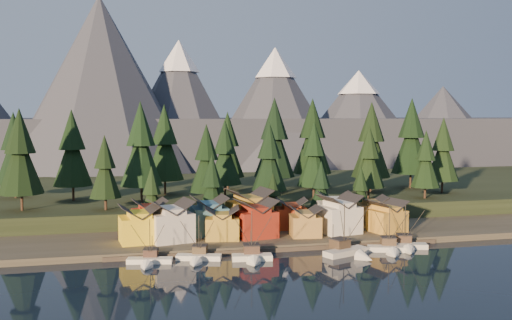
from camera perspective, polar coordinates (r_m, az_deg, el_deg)
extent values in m
plane|color=black|center=(120.56, 4.36, -10.77)|extent=(500.00, 500.00, 0.00)
cube|color=#373428|center=(157.97, -0.06, -6.81)|extent=(400.00, 50.00, 1.50)
cube|color=black|center=(205.92, -3.24, -3.53)|extent=(420.00, 100.00, 6.00)
cube|color=#483E33|center=(135.77, 2.23, -8.80)|extent=(80.00, 4.00, 1.00)
cube|color=#404352|center=(353.00, -7.49, 1.73)|extent=(560.00, 160.00, 30.00)
cone|color=#404352|center=(291.29, -15.25, 6.94)|extent=(100.00, 100.00, 90.00)
cone|color=#404352|center=(310.34, -7.67, 5.24)|extent=(80.00, 80.00, 72.00)
cone|color=white|center=(311.93, -7.72, 10.27)|extent=(22.40, 22.40, 17.28)
cone|color=#404352|center=(307.52, 1.91, 4.91)|extent=(84.00, 84.00, 68.00)
cone|color=white|center=(308.80, 1.92, 9.71)|extent=(23.52, 23.52, 16.32)
cone|color=#404352|center=(340.86, 10.17, 3.96)|extent=(92.00, 92.00, 58.00)
cone|color=white|center=(341.40, 10.23, 7.66)|extent=(25.76, 25.76, 13.92)
cone|color=#404352|center=(375.68, 18.12, 3.24)|extent=(88.00, 88.00, 50.00)
cube|color=white|center=(126.56, -10.58, -9.94)|extent=(10.01, 4.65, 1.48)
cone|color=white|center=(121.50, -10.97, -10.56)|extent=(3.38, 3.79, 2.77)
cube|color=black|center=(126.70, -10.58, -10.18)|extent=(10.25, 4.74, 0.32)
cube|color=#493127|center=(127.91, -10.47, -9.12)|extent=(3.45, 3.31, 1.66)
cube|color=#262323|center=(127.69, -10.47, -8.72)|extent=(3.67, 3.53, 0.18)
cylinder|color=black|center=(126.01, -10.57, -7.74)|extent=(0.17, 0.17, 8.32)
cylinder|color=black|center=(129.54, -10.34, -8.36)|extent=(0.13, 0.13, 4.07)
cube|color=white|center=(127.77, -5.75, -9.74)|extent=(10.27, 5.53, 1.53)
cone|color=white|center=(122.60, -6.14, -10.36)|extent=(3.70, 4.04, 2.87)
cube|color=black|center=(127.91, -5.75, -9.99)|extent=(10.51, 5.64, 0.34)
cube|color=brown|center=(129.15, -5.63, -8.91)|extent=(3.75, 3.62, 1.72)
cube|color=#262323|center=(128.93, -5.64, -8.49)|extent=(3.98, 3.85, 0.19)
cylinder|color=black|center=(127.21, -5.73, -7.48)|extent=(0.17, 0.17, 8.62)
cylinder|color=black|center=(130.82, -5.50, -8.13)|extent=(0.13, 0.13, 4.21)
cube|color=white|center=(126.88, -0.39, -9.80)|extent=(9.12, 4.35, 1.70)
cone|color=white|center=(122.24, -0.19, -10.36)|extent=(3.57, 3.40, 3.20)
cube|color=black|center=(127.04, -0.39, -10.08)|extent=(9.34, 4.43, 0.37)
cube|color=#4E3729|center=(128.03, -0.46, -8.91)|extent=(3.81, 3.63, 1.92)
cube|color=#262323|center=(127.79, -0.46, -8.45)|extent=(4.05, 3.87, 0.21)
cylinder|color=black|center=(126.14, -0.42, -7.28)|extent=(0.19, 0.19, 9.59)
cylinder|color=black|center=(129.46, -0.53, -8.08)|extent=(0.15, 0.15, 4.69)
cube|color=beige|center=(133.03, 9.00, -9.17)|extent=(11.72, 7.39, 1.84)
cone|color=beige|center=(128.81, 10.93, -9.65)|extent=(4.63, 4.85, 3.45)
cube|color=black|center=(133.19, 8.99, -9.46)|extent=(11.99, 7.55, 0.40)
cube|color=#473726|center=(134.06, 8.39, -8.28)|extent=(4.70, 4.57, 2.07)
cube|color=#262323|center=(133.81, 8.39, -7.80)|extent=(5.00, 4.87, 0.23)
cylinder|color=black|center=(132.22, 8.82, -6.58)|extent=(0.21, 0.21, 10.34)
cylinder|color=black|center=(135.38, 7.71, -7.45)|extent=(0.16, 0.16, 5.06)
cube|color=silver|center=(138.38, 13.21, -8.72)|extent=(10.37, 5.70, 1.64)
cone|color=silver|center=(133.19, 13.63, -9.25)|extent=(3.90, 4.10, 3.08)
cube|color=black|center=(138.52, 13.20, -8.97)|extent=(10.62, 5.82, 0.36)
cube|color=brown|center=(139.77, 13.09, -7.92)|extent=(4.01, 3.87, 1.85)
cube|color=#262323|center=(139.56, 13.09, -7.50)|extent=(4.27, 4.13, 0.21)
cylinder|color=black|center=(137.85, 13.20, -6.48)|extent=(0.19, 0.19, 9.25)
cylinder|color=black|center=(141.45, 12.95, -7.17)|extent=(0.14, 0.14, 4.52)
cube|color=beige|center=(142.30, 14.69, -8.38)|extent=(10.67, 5.95, 1.63)
cone|color=beige|center=(136.93, 15.13, -8.90)|extent=(3.95, 4.24, 3.05)
cube|color=black|center=(142.44, 14.69, -8.62)|extent=(10.93, 6.08, 0.36)
cube|color=#4A3627|center=(143.76, 14.57, -7.61)|extent=(4.01, 3.88, 1.83)
cube|color=#262323|center=(143.55, 14.58, -7.21)|extent=(4.27, 4.13, 0.20)
cylinder|color=black|center=(141.82, 14.69, -6.22)|extent=(0.18, 0.18, 9.15)
cylinder|color=black|center=(145.52, 14.43, -6.89)|extent=(0.14, 0.14, 4.47)
cube|color=yellow|center=(139.15, -11.58, -6.84)|extent=(9.86, 8.88, 6.18)
cube|color=yellow|center=(138.48, -11.60, -5.33)|extent=(5.83, 8.24, 1.26)
cube|color=beige|center=(139.30, -8.49, -6.63)|extent=(11.13, 10.32, 6.89)
cube|color=beige|center=(138.58, -8.51, -4.97)|extent=(6.90, 9.24, 1.34)
cube|color=#A8862B|center=(140.74, -3.39, -6.78)|extent=(9.27, 8.83, 5.40)
cube|color=#A8862B|center=(140.14, -3.40, -5.48)|extent=(5.65, 8.06, 1.14)
cube|color=maroon|center=(142.50, -0.05, -6.41)|extent=(10.54, 9.66, 6.52)
cube|color=maroon|center=(141.82, -0.05, -4.86)|extent=(6.41, 8.76, 1.30)
cube|color=#A47A3A|center=(144.19, 4.93, -6.57)|extent=(8.05, 8.05, 5.16)
cube|color=#A47A3A|center=(143.63, 4.94, -5.37)|extent=(4.81, 7.51, 1.01)
cube|color=silver|center=(148.62, 8.31, -5.92)|extent=(10.84, 9.70, 6.92)
cube|color=silver|center=(147.94, 8.33, -4.36)|extent=(6.67, 8.66, 1.32)
cube|color=#BA8930|center=(152.58, 12.97, -5.96)|extent=(9.70, 8.94, 5.66)
cube|color=#BA8930|center=(152.01, 12.99, -4.70)|extent=(6.06, 7.93, 1.16)
cube|color=maroon|center=(147.78, -10.57, -6.12)|extent=(9.04, 8.24, 6.39)
cube|color=maroon|center=(147.14, -10.60, -4.68)|extent=(5.35, 7.65, 1.16)
cube|color=#315D76|center=(145.87, -4.69, -6.07)|extent=(9.06, 8.55, 7.02)
cube|color=#315D76|center=(145.18, -4.70, -4.48)|extent=(5.17, 8.18, 1.21)
cube|color=#AB822C|center=(149.63, -0.67, -5.65)|extent=(11.58, 10.29, 7.74)
cube|color=#AB822C|center=(148.89, -0.67, -3.91)|extent=(6.96, 9.39, 1.45)
cube|color=#9A3317|center=(153.16, 3.56, -5.83)|extent=(8.90, 7.75, 5.59)
cube|color=#9A3317|center=(152.60, 3.57, -4.59)|extent=(5.36, 7.03, 1.11)
cube|color=beige|center=(155.34, 7.87, -5.48)|extent=(10.21, 9.45, 6.85)
cube|color=beige|center=(154.70, 7.89, -4.01)|extent=(6.30, 8.50, 1.24)
cube|color=olive|center=(159.74, 11.55, -5.41)|extent=(8.57, 8.21, 5.97)
cube|color=olive|center=(159.18, 11.57, -4.17)|extent=(5.30, 7.42, 1.03)
cylinder|color=#332319|center=(166.62, -22.36, -3.88)|extent=(0.70, 0.70, 4.87)
cone|color=black|center=(165.48, -22.47, -0.26)|extent=(11.91, 11.91, 16.78)
cone|color=black|center=(165.04, -22.56, 2.74)|extent=(8.12, 8.12, 12.18)
cylinder|color=#332319|center=(180.92, -17.80, -3.12)|extent=(0.70, 0.70, 4.85)
cone|color=black|center=(179.88, -17.88, 0.20)|extent=(11.85, 11.85, 16.70)
cone|color=black|center=(179.47, -17.95, 2.95)|extent=(8.08, 8.08, 12.12)
cylinder|color=#332319|center=(160.68, -14.80, -4.22)|extent=(0.70, 0.70, 3.60)
cone|color=black|center=(159.71, -14.85, -1.45)|extent=(8.79, 8.79, 12.39)
cone|color=black|center=(159.19, -14.90, 0.84)|extent=(5.99, 5.99, 8.99)
cylinder|color=#332319|center=(172.46, -11.37, -3.29)|extent=(0.70, 0.70, 5.26)
cone|color=black|center=(171.31, -11.43, 0.49)|extent=(12.87, 12.87, 18.13)
cone|color=black|center=(170.93, -11.48, 3.63)|extent=(8.77, 8.77, 13.16)
cylinder|color=#332319|center=(187.73, -9.08, -2.65)|extent=(0.70, 0.70, 5.15)
cone|color=black|center=(186.69, -9.12, 0.75)|extent=(12.59, 12.59, 17.73)
cone|color=black|center=(186.33, -9.15, 3.56)|extent=(8.58, 8.58, 12.87)
cylinder|color=#332319|center=(164.22, -4.95, -3.81)|extent=(0.70, 0.70, 4.09)
cone|color=black|center=(163.18, -4.97, -0.73)|extent=(10.00, 10.00, 14.10)
cone|color=black|center=(162.68, -4.98, 1.83)|extent=(6.82, 6.82, 10.23)
cylinder|color=#332319|center=(180.14, -3.12, -3.03)|extent=(0.70, 0.70, 4.30)
cone|color=black|center=(179.16, -3.13, -0.07)|extent=(10.52, 10.52, 14.83)
cone|color=black|center=(178.72, -3.14, 2.37)|extent=(7.17, 7.17, 10.76)
cylinder|color=#332319|center=(165.81, 1.33, -3.70)|extent=(0.70, 0.70, 4.18)
cone|color=black|center=(164.76, 1.34, -0.58)|extent=(10.22, 10.22, 14.40)
cone|color=black|center=(164.27, 1.35, 2.00)|extent=(6.97, 6.97, 10.45)
cylinder|color=#332319|center=(190.75, 1.85, -2.42)|extent=(0.70, 0.70, 5.56)
cone|color=black|center=(189.68, 1.86, 1.20)|extent=(13.60, 13.60, 19.16)
cone|color=black|center=(189.37, 1.86, 4.19)|extent=(9.27, 9.27, 13.91)
cylinder|color=#332319|center=(177.04, 5.79, -3.20)|extent=(0.70, 0.70, 4.20)
cone|color=black|center=(176.06, 5.81, -0.26)|extent=(10.26, 10.26, 14.46)
cone|color=black|center=(175.60, 5.83, 2.17)|extent=(7.00, 7.00, 10.50)
cylinder|color=#332319|center=(203.00, 5.62, -2.02)|extent=(0.70, 0.70, 5.58)
cone|color=black|center=(201.99, 5.65, 1.39)|extent=(13.64, 13.64, 19.22)
cone|color=black|center=(201.71, 5.67, 4.21)|extent=(9.30, 9.30, 13.95)
cylinder|color=#332319|center=(178.34, 11.19, -3.24)|extent=(0.70, 0.70, 3.97)
cone|color=black|center=(177.41, 11.23, -0.49)|extent=(9.70, 9.70, 13.67)
cone|color=black|center=(176.95, 11.26, 1.79)|extent=(6.62, 6.62, 9.92)
cylinder|color=#332319|center=(196.00, 11.39, -2.35)|extent=(0.70, 0.70, 5.33)
cone|color=black|center=(194.98, 11.44, 1.02)|extent=(13.02, 13.02, 18.35)
cone|color=black|center=(194.65, 11.48, 3.80)|extent=(8.88, 8.88, 13.32)
cylinder|color=#332319|center=(184.76, 16.54, -3.11)|extent=(0.70, 0.70, 3.72)
cone|color=black|center=(183.90, 16.60, -0.62)|extent=(9.09, 9.09, 12.81)
cone|color=black|center=(183.45, 16.64, 1.43)|extent=(6.20, 6.20, 9.30)
cylinder|color=#332319|center=(209.33, 15.19, -1.95)|extent=(0.70, 0.70, 5.61)
cone|color=black|center=(208.35, 15.26, 1.37)|extent=(13.70, 13.70, 19.31)
cone|color=black|center=(208.08, 15.31, 4.11)|extent=(9.34, 9.34, 14.01)
cylinder|color=#332319|center=(197.42, -2.84, -2.31)|extent=(0.70, 0.70, 4.74)
cone|color=black|center=(196.47, -2.85, 0.67)|extent=(11.59, 11.59, 16.33)
cone|color=black|center=(196.09, -2.86, 3.13)|extent=(7.90, 7.90, 11.85)
cylinder|color=#332319|center=(193.04, -22.91, -2.81)|extent=(0.70, 0.70, 4.73)
cone|color=black|center=(192.07, -23.00, 0.22)|extent=(11.55, 11.55, 16.28)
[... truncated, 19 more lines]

